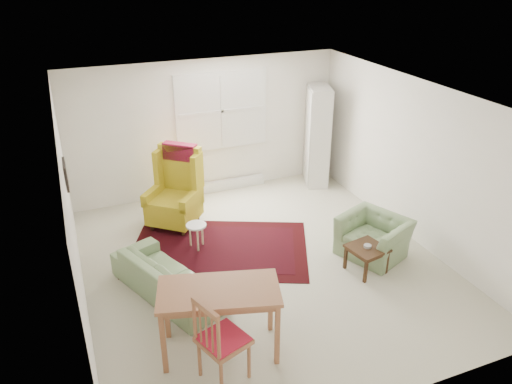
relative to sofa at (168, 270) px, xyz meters
name	(u,v)px	position (x,y,z in m)	size (l,w,h in m)	color
room	(260,181)	(1.45, 0.35, 0.90)	(5.04, 5.54, 2.51)	beige
rug	(220,248)	(0.97, 0.79, -0.35)	(2.69, 1.73, 0.03)	black
sofa	(168,270)	(0.00, 0.00, 0.00)	(1.79, 0.70, 0.72)	#708B5C
armchair	(374,233)	(3.07, -0.21, 0.00)	(0.93, 0.82, 0.73)	#708B5C
wingback_chair	(173,189)	(0.51, 1.79, 0.31)	(0.77, 0.82, 1.34)	#B4A11B
coffee_table	(366,259)	(2.73, -0.55, -0.16)	(0.49, 0.49, 0.40)	#3B2212
stool	(197,236)	(0.66, 0.95, -0.15)	(0.31, 0.31, 0.42)	white
cabinet	(318,136)	(3.53, 2.49, 0.60)	(0.40, 0.76, 1.91)	silver
desk	(220,320)	(0.31, -1.28, 0.06)	(1.33, 0.67, 0.85)	#A36741
desk_chair	(223,338)	(0.22, -1.68, 0.17)	(0.46, 0.46, 1.06)	#A36741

